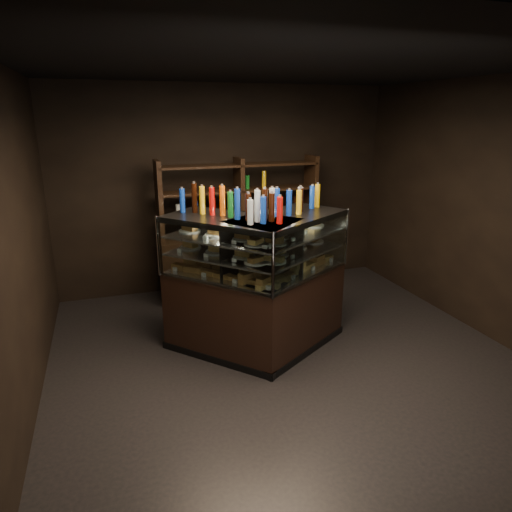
{
  "coord_description": "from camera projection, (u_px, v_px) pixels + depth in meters",
  "views": [
    {
      "loc": [
        -1.74,
        -4.1,
        2.58
      ],
      "look_at": [
        -0.32,
        0.15,
        1.17
      ],
      "focal_mm": 32.0,
      "sensor_mm": 36.0,
      "label": 1
    }
  ],
  "objects": [
    {
      "name": "ground",
      "position": [
        288.0,
        359.0,
        5.01
      ],
      "size": [
        5.0,
        5.0,
        0.0
      ],
      "primitive_type": "plane",
      "color": "black",
      "rests_on": "ground"
    },
    {
      "name": "room_shell",
      "position": [
        292.0,
        182.0,
        4.43
      ],
      "size": [
        5.02,
        5.02,
        3.01
      ],
      "color": "black",
      "rests_on": "ground"
    },
    {
      "name": "display_case",
      "position": [
        259.0,
        306.0,
        5.11
      ],
      "size": [
        2.15,
        1.53,
        1.55
      ],
      "rotation": [
        0.0,
        0.0,
        -0.14
      ],
      "color": "black",
      "rests_on": "ground"
    },
    {
      "name": "food_display",
      "position": [
        259.0,
        252.0,
        4.91
      ],
      "size": [
        1.74,
        1.06,
        0.47
      ],
      "color": "#C07E45",
      "rests_on": "display_case"
    },
    {
      "name": "bottles_top",
      "position": [
        259.0,
        203.0,
        4.76
      ],
      "size": [
        1.56,
        0.92,
        0.3
      ],
      "color": "black",
      "rests_on": "display_case"
    },
    {
      "name": "potted_conifer",
      "position": [
        291.0,
        278.0,
        6.34
      ],
      "size": [
        0.32,
        0.32,
        0.68
      ],
      "rotation": [
        0.0,
        0.0,
        0.05
      ],
      "color": "black",
      "rests_on": "ground"
    },
    {
      "name": "back_shelving",
      "position": [
        240.0,
        254.0,
        6.7
      ],
      "size": [
        2.31,
        0.46,
        2.0
      ],
      "rotation": [
        0.0,
        0.0,
        0.02
      ],
      "color": "black",
      "rests_on": "ground"
    }
  ]
}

